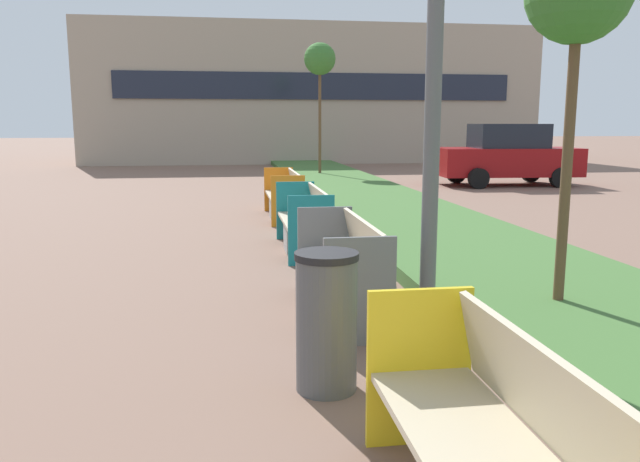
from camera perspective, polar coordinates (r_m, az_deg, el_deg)
name	(u,v)px	position (r m, az deg, el deg)	size (l,w,h in m)	color
planter_grass_strip	(427,228)	(10.87, 9.79, 0.24)	(2.80, 120.00, 0.18)	#426B33
building_backdrop	(309,96)	(32.27, -0.98, 12.21)	(21.64, 6.31, 6.46)	tan
bench_grey_frame	(343,277)	(6.21, 2.13, -4.22)	(0.65, 1.95, 0.94)	#9E9B96
bench_teal_frame	(305,226)	(9.23, -1.39, 0.43)	(0.65, 2.00, 0.94)	#9E9B96
bench_orange_frame	(285,200)	(12.46, -3.22, 2.88)	(0.65, 2.17, 0.94)	#9E9B96
litter_bin	(326,321)	(4.41, 0.59, -8.27)	(0.45, 0.45, 0.99)	#4C4F51
sapling_tree_far	(320,61)	(21.73, -0.02, 15.30)	(1.07, 1.07, 4.55)	brown
parked_car_distant	(507,155)	(19.96, 16.74, 6.64)	(4.31, 2.05, 1.86)	maroon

